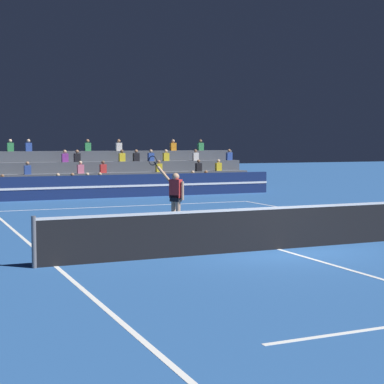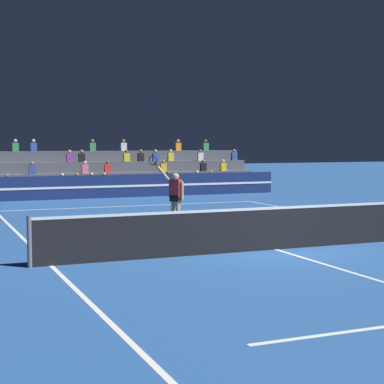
% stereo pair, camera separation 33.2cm
% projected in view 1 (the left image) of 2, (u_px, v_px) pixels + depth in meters
% --- Properties ---
extents(ground_plane, '(120.00, 120.00, 0.00)m').
position_uv_depth(ground_plane, '(278.00, 249.00, 15.85)').
color(ground_plane, '#285699').
extents(court_lines, '(11.10, 23.90, 0.01)m').
position_uv_depth(court_lines, '(278.00, 249.00, 15.84)').
color(court_lines, white).
rests_on(court_lines, ground).
extents(tennis_net, '(12.00, 0.10, 1.10)m').
position_uv_depth(tennis_net, '(278.00, 227.00, 15.80)').
color(tennis_net, slate).
rests_on(tennis_net, ground).
extents(sponsor_banner_wall, '(18.00, 0.26, 1.10)m').
position_uv_depth(sponsor_banner_wall, '(101.00, 187.00, 30.60)').
color(sponsor_banner_wall, navy).
rests_on(sponsor_banner_wall, ground).
extents(bleacher_stand, '(17.72, 3.80, 2.83)m').
position_uv_depth(bleacher_stand, '(85.00, 177.00, 33.47)').
color(bleacher_stand, '#4C515B').
rests_on(bleacher_stand, ground).
extents(tennis_player, '(0.82, 1.11, 2.30)m').
position_uv_depth(tennis_player, '(175.00, 197.00, 19.60)').
color(tennis_player, tan).
rests_on(tennis_player, ground).
extents(tennis_ball, '(0.07, 0.07, 0.07)m').
position_uv_depth(tennis_ball, '(115.00, 215.00, 23.11)').
color(tennis_ball, '#C6DB33').
rests_on(tennis_ball, ground).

